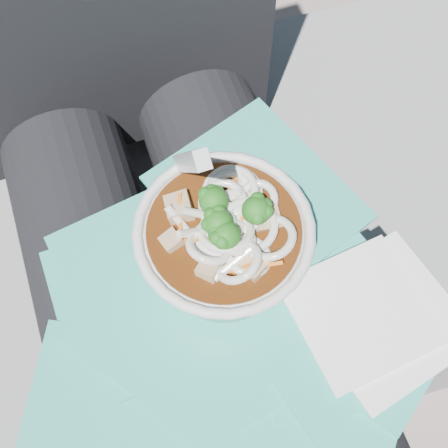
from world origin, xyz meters
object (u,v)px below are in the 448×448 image
object	(u,v)px
lap	(190,308)
person_body	(163,222)
stone_ledge	(171,281)
plastic_bag	(237,318)
udon_bowl	(225,243)

from	to	relation	value
lap	person_body	world-z (taller)	person_body
stone_ledge	person_body	size ratio (longest dim) A/B	0.98
lap	person_body	size ratio (longest dim) A/B	0.47
plastic_bag	udon_bowl	size ratio (longest dim) A/B	2.20
lap	plastic_bag	bearing A→B (deg)	-55.16
plastic_bag	udon_bowl	bearing A→B (deg)	84.82
stone_ledge	udon_bowl	world-z (taller)	udon_bowl
stone_ledge	person_body	xyz separation A→B (m)	(0.00, -0.06, 0.33)
stone_ledge	lap	xyz separation A→B (m)	(0.00, -0.15, 0.31)
lap	person_body	distance (m)	0.09
plastic_bag	stone_ledge	bearing A→B (deg)	99.32
plastic_bag	udon_bowl	distance (m)	0.08
person_body	plastic_bag	size ratio (longest dim) A/B	2.40
person_body	udon_bowl	distance (m)	0.15
stone_ledge	plastic_bag	size ratio (longest dim) A/B	2.36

